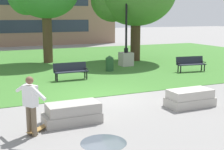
# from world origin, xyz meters

# --- Properties ---
(ground_plane) EXTENTS (140.00, 140.00, 0.00)m
(ground_plane) POSITION_xyz_m (0.00, 0.00, 0.00)
(ground_plane) COLOR gray
(grass_lawn) EXTENTS (40.00, 20.00, 0.02)m
(grass_lawn) POSITION_xyz_m (0.00, 10.00, 0.01)
(grass_lawn) COLOR #3D752D
(grass_lawn) RESTS_ON ground
(concrete_block_center) EXTENTS (1.80, 0.90, 0.64)m
(concrete_block_center) POSITION_xyz_m (-2.07, -2.55, 0.31)
(concrete_block_center) COLOR #9E9991
(concrete_block_center) RESTS_ON ground
(concrete_block_left) EXTENTS (1.80, 0.90, 0.64)m
(concrete_block_left) POSITION_xyz_m (2.50, -2.56, 0.31)
(concrete_block_left) COLOR #B2ADA3
(concrete_block_left) RESTS_ON ground
(person_skateboarder) EXTENTS (0.65, 1.41, 1.71)m
(person_skateboarder) POSITION_xyz_m (-3.45, -3.11, 0.98)
(person_skateboarder) COLOR brown
(person_skateboarder) RESTS_ON ground
(skateboard) EXTENTS (0.87, 0.85, 0.14)m
(skateboard) POSITION_xyz_m (-3.19, -2.89, 0.09)
(skateboard) COLOR olive
(skateboard) RESTS_ON ground
(puddle) EXTENTS (1.25, 1.25, 0.01)m
(puddle) POSITION_xyz_m (-1.80, -4.45, 0.00)
(puddle) COLOR #47515B
(puddle) RESTS_ON ground
(park_bench_near_left) EXTENTS (1.86, 0.78, 0.90)m
(park_bench_near_left) POSITION_xyz_m (7.19, 3.42, 0.54)
(park_bench_near_left) COLOR #1E232D
(park_bench_near_left) RESTS_ON grass_lawn
(park_bench_near_right) EXTENTS (1.80, 0.54, 0.90)m
(park_bench_near_right) POSITION_xyz_m (-0.19, 3.95, 0.54)
(park_bench_near_right) COLOR #1E232D
(park_bench_near_right) RESTS_ON grass_lawn
(lamp_post_left) EXTENTS (1.32, 0.80, 5.40)m
(lamp_post_left) POSITION_xyz_m (4.59, 7.00, 1.11)
(lamp_post_left) COLOR #ADA89E
(lamp_post_left) RESTS_ON grass_lawn
(trash_bin) EXTENTS (0.49, 0.49, 0.96)m
(trash_bin) POSITION_xyz_m (2.73, 5.52, 0.50)
(trash_bin) COLOR #234C28
(trash_bin) RESTS_ON grass_lawn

